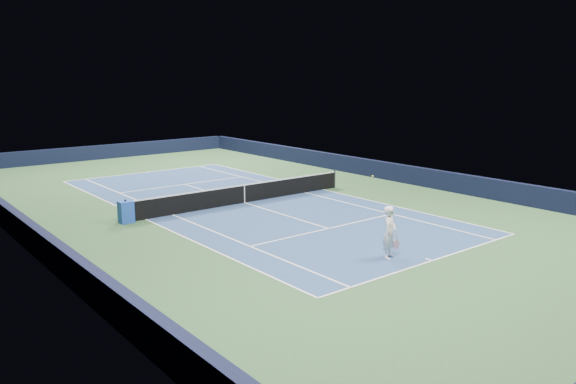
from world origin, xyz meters
TOP-DOWN VIEW (x-y plane):
  - ground at (0.00, 0.00)m, footprint 40.00×40.00m
  - wall_far at (0.00, 19.82)m, footprint 22.00×0.35m
  - wall_right at (10.82, 0.00)m, footprint 0.35×40.00m
  - wall_left at (-10.82, 0.00)m, footprint 0.35×40.00m
  - court_surface at (0.00, 0.00)m, footprint 10.97×23.77m
  - baseline_far at (0.00, 11.88)m, footprint 10.97×0.08m
  - baseline_near at (0.00, -11.88)m, footprint 10.97×0.08m
  - sideline_doubles_right at (5.49, 0.00)m, footprint 0.08×23.77m
  - sideline_doubles_left at (-5.49, 0.00)m, footprint 0.08×23.77m
  - sideline_singles_right at (4.12, 0.00)m, footprint 0.08×23.77m
  - sideline_singles_left at (-4.12, 0.00)m, footprint 0.08×23.77m
  - service_line_far at (0.00, 6.40)m, footprint 8.23×0.08m
  - service_line_near at (0.00, -6.40)m, footprint 8.23×0.08m
  - center_service_line at (0.00, 0.00)m, footprint 0.08×12.80m
  - center_mark_far at (0.00, 11.73)m, footprint 0.08×0.30m
  - center_mark_near at (0.00, -11.73)m, footprint 0.08×0.30m
  - tennis_net at (0.00, 0.00)m, footprint 12.90×0.10m
  - sponsor_cube at (-6.40, 0.01)m, footprint 0.62×0.57m
  - tennis_player at (-0.96, -10.68)m, footprint 0.90×1.39m

SIDE VIEW (x-z plane):
  - ground at x=0.00m, z-range 0.00..0.00m
  - court_surface at x=0.00m, z-range 0.00..0.01m
  - baseline_far at x=0.00m, z-range 0.01..0.01m
  - baseline_near at x=0.00m, z-range 0.01..0.01m
  - sideline_doubles_right at x=5.49m, z-range 0.01..0.01m
  - sideline_doubles_left at x=-5.49m, z-range 0.01..0.01m
  - sideline_singles_right at x=4.12m, z-range 0.01..0.01m
  - sideline_singles_left at x=-4.12m, z-range 0.01..0.01m
  - service_line_far at x=0.00m, z-range 0.01..0.01m
  - service_line_near at x=0.00m, z-range 0.01..0.01m
  - center_service_line at x=0.00m, z-range 0.01..0.01m
  - center_mark_far at x=0.00m, z-range 0.01..0.01m
  - center_mark_near at x=0.00m, z-range 0.01..0.01m
  - sponsor_cube at x=-6.40m, z-range 0.00..0.99m
  - tennis_net at x=0.00m, z-range -0.03..1.04m
  - wall_far at x=0.00m, z-range 0.00..1.10m
  - wall_right at x=10.82m, z-range 0.00..1.10m
  - wall_left at x=-10.82m, z-range 0.00..1.10m
  - tennis_player at x=-0.96m, z-range -0.48..2.41m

